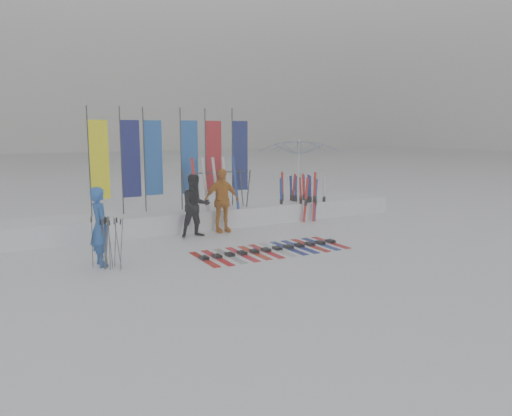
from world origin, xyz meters
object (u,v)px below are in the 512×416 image
person_yellow (222,201)px  tent_canopy (299,175)px  person_blue (100,226)px  ski_row (272,249)px  ski_rack (217,185)px  person_black (196,206)px

person_yellow → tent_canopy: (4.13, 1.99, 0.45)m
person_blue → ski_row: size_ratio=0.46×
tent_canopy → ski_row: 6.40m
ski_rack → person_yellow: bearing=-102.9°
ski_row → tent_canopy: bearing=50.2°
person_black → person_yellow: 0.99m
person_yellow → ski_rack: (0.16, 0.69, 0.41)m
person_black → tent_canopy: (5.09, 2.25, 0.50)m
person_blue → ski_row: (4.18, -0.70, -0.88)m
person_blue → ski_row: 4.33m
person_yellow → tent_canopy: 4.61m
person_black → ski_rack: 1.54m
person_blue → person_black: bearing=-62.7°
person_blue → tent_canopy: 9.17m
person_yellow → ski_row: (0.13, -2.82, -0.94)m
person_black → ski_row: bearing=-64.7°
person_blue → ski_row: person_blue is taller
person_blue → ski_rack: (4.21, 2.80, 0.47)m
tent_canopy → ski_row: bearing=-129.8°
person_yellow → ski_rack: size_ratio=0.96×
ski_rack → tent_canopy: bearing=18.1°
person_black → person_yellow: bearing=17.6°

